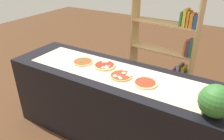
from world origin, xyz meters
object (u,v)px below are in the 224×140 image
watermelon (216,101)px  pizza_spinach_0 (83,62)px  pizza_mozzarella_1 (105,65)px  bookshelf (170,56)px  pizza_mozzarella_2 (121,76)px  pizza_plain_3 (145,83)px

watermelon → pizza_spinach_0: bearing=170.8°
pizza_mozzarella_1 → watermelon: bearing=-13.2°
bookshelf → pizza_mozzarella_1: bearing=-113.7°
pizza_spinach_0 → pizza_mozzarella_1: pizza_mozzarella_1 is taller
pizza_mozzarella_1 → bookshelf: 1.14m
pizza_spinach_0 → pizza_mozzarella_2: same height
pizza_spinach_0 → watermelon: size_ratio=0.91×
pizza_spinach_0 → watermelon: watermelon is taller
pizza_mozzarella_2 → bookshelf: 1.16m
watermelon → pizza_mozzarella_2: bearing=169.5°
pizza_mozzarella_2 → watermelon: watermelon is taller
pizza_spinach_0 → pizza_mozzarella_1: bearing=8.5°
watermelon → bookshelf: bookshelf is taller
pizza_plain_3 → pizza_mozzarella_1: bearing=168.4°
pizza_mozzarella_1 → pizza_mozzarella_2: bearing=-21.4°
pizza_plain_3 → watermelon: bearing=-14.5°
pizza_mozzarella_1 → pizza_plain_3: bearing=-11.6°
pizza_mozzarella_2 → bookshelf: bookshelf is taller
pizza_mozzarella_1 → pizza_plain_3: pizza_mozzarella_1 is taller
pizza_mozzarella_1 → bookshelf: size_ratio=0.16×
pizza_spinach_0 → bookshelf: 1.31m
pizza_mozzarella_1 → pizza_spinach_0: bearing=-171.5°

